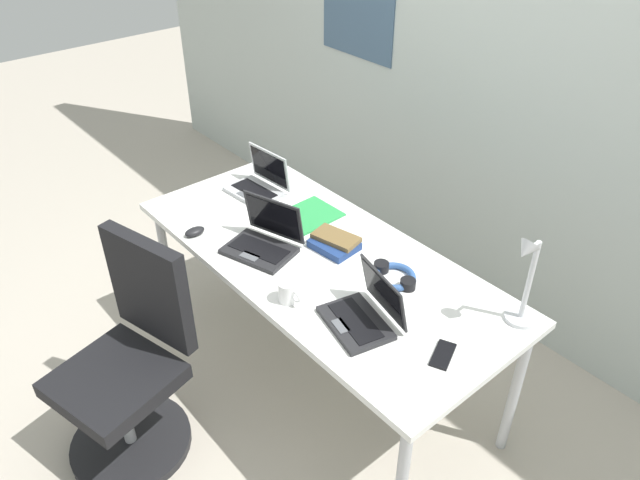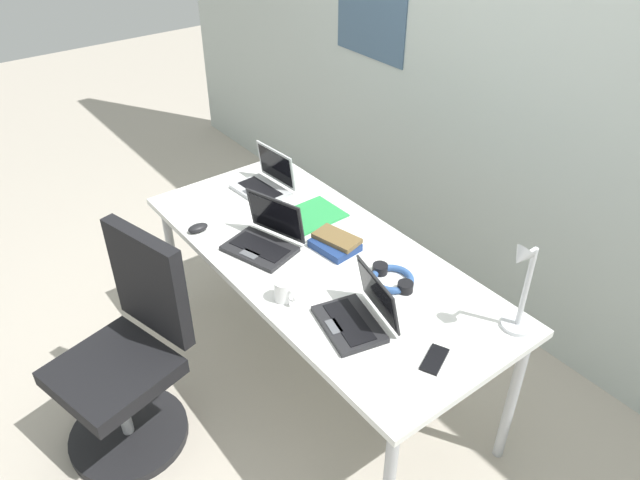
{
  "view_description": "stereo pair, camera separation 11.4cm",
  "coord_description": "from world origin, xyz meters",
  "px_view_note": "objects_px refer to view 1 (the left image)",
  "views": [
    {
      "loc": [
        1.62,
        -1.37,
        2.29
      ],
      "look_at": [
        0.0,
        0.0,
        0.82
      ],
      "focal_mm": 34.09,
      "sensor_mm": 36.0,
      "label": 1
    },
    {
      "loc": [
        1.69,
        -1.28,
        2.29
      ],
      "look_at": [
        0.0,
        0.0,
        0.82
      ],
      "focal_mm": 34.09,
      "sensor_mm": 36.0,
      "label": 2
    }
  ],
  "objects_px": {
    "paper_folder_near_lamp": "(306,217)",
    "coffee_mug": "(288,292)",
    "laptop_far_corner": "(264,240)",
    "book_stack": "(335,243)",
    "laptop_near_mouse": "(259,184)",
    "desk_lamp": "(525,282)",
    "headphones": "(394,276)",
    "laptop_near_lamp": "(364,313)",
    "cell_phone": "(443,355)",
    "office_chair": "(131,371)",
    "computer_mouse": "(195,232)"
  },
  "relations": [
    {
      "from": "laptop_far_corner",
      "to": "cell_phone",
      "type": "bearing_deg",
      "value": 5.87
    },
    {
      "from": "book_stack",
      "to": "coffee_mug",
      "type": "distance_m",
      "value": 0.41
    },
    {
      "from": "laptop_far_corner",
      "to": "laptop_near_mouse",
      "type": "relative_size",
      "value": 1.21
    },
    {
      "from": "laptop_near_lamp",
      "to": "coffee_mug",
      "type": "bearing_deg",
      "value": -153.71
    },
    {
      "from": "book_stack",
      "to": "paper_folder_near_lamp",
      "type": "distance_m",
      "value": 0.28
    },
    {
      "from": "laptop_far_corner",
      "to": "cell_phone",
      "type": "xyz_separation_m",
      "value": [
        0.93,
        0.1,
        -0.04
      ]
    },
    {
      "from": "laptop_near_lamp",
      "to": "computer_mouse",
      "type": "bearing_deg",
      "value": -168.95
    },
    {
      "from": "laptop_near_mouse",
      "to": "paper_folder_near_lamp",
      "type": "relative_size",
      "value": 0.94
    },
    {
      "from": "desk_lamp",
      "to": "headphones",
      "type": "height_order",
      "value": "desk_lamp"
    },
    {
      "from": "office_chair",
      "to": "desk_lamp",
      "type": "bearing_deg",
      "value": 46.7
    },
    {
      "from": "laptop_near_lamp",
      "to": "laptop_near_mouse",
      "type": "xyz_separation_m",
      "value": [
        -1.04,
        0.27,
        0.0
      ]
    },
    {
      "from": "laptop_near_lamp",
      "to": "laptop_near_mouse",
      "type": "bearing_deg",
      "value": 165.47
    },
    {
      "from": "computer_mouse",
      "to": "book_stack",
      "type": "relative_size",
      "value": 0.43
    },
    {
      "from": "paper_folder_near_lamp",
      "to": "desk_lamp",
      "type": "bearing_deg",
      "value": 6.91
    },
    {
      "from": "desk_lamp",
      "to": "cell_phone",
      "type": "height_order",
      "value": "desk_lamp"
    },
    {
      "from": "laptop_far_corner",
      "to": "laptop_near_mouse",
      "type": "bearing_deg",
      "value": 146.71
    },
    {
      "from": "laptop_far_corner",
      "to": "computer_mouse",
      "type": "relative_size",
      "value": 3.66
    },
    {
      "from": "book_stack",
      "to": "paper_folder_near_lamp",
      "type": "bearing_deg",
      "value": 168.06
    },
    {
      "from": "desk_lamp",
      "to": "book_stack",
      "type": "height_order",
      "value": "desk_lamp"
    },
    {
      "from": "laptop_far_corner",
      "to": "office_chair",
      "type": "height_order",
      "value": "office_chair"
    },
    {
      "from": "paper_folder_near_lamp",
      "to": "coffee_mug",
      "type": "height_order",
      "value": "coffee_mug"
    },
    {
      "from": "book_stack",
      "to": "office_chair",
      "type": "distance_m",
      "value": 1.02
    },
    {
      "from": "laptop_far_corner",
      "to": "computer_mouse",
      "type": "height_order",
      "value": "laptop_far_corner"
    },
    {
      "from": "computer_mouse",
      "to": "cell_phone",
      "type": "distance_m",
      "value": 1.25
    },
    {
      "from": "laptop_far_corner",
      "to": "book_stack",
      "type": "bearing_deg",
      "value": 51.03
    },
    {
      "from": "desk_lamp",
      "to": "paper_folder_near_lamp",
      "type": "relative_size",
      "value": 1.29
    },
    {
      "from": "cell_phone",
      "to": "book_stack",
      "type": "distance_m",
      "value": 0.75
    },
    {
      "from": "laptop_near_lamp",
      "to": "headphones",
      "type": "bearing_deg",
      "value": 111.07
    },
    {
      "from": "laptop_near_lamp",
      "to": "laptop_far_corner",
      "type": "distance_m",
      "value": 0.63
    },
    {
      "from": "laptop_near_mouse",
      "to": "paper_folder_near_lamp",
      "type": "bearing_deg",
      "value": 4.3
    },
    {
      "from": "laptop_near_mouse",
      "to": "laptop_near_lamp",
      "type": "bearing_deg",
      "value": -14.53
    },
    {
      "from": "computer_mouse",
      "to": "cell_phone",
      "type": "relative_size",
      "value": 0.71
    },
    {
      "from": "laptop_near_mouse",
      "to": "headphones",
      "type": "height_order",
      "value": "laptop_near_mouse"
    },
    {
      "from": "cell_phone",
      "to": "paper_folder_near_lamp",
      "type": "xyz_separation_m",
      "value": [
        -1.01,
        0.2,
        -0.0
      ]
    },
    {
      "from": "book_stack",
      "to": "cell_phone",
      "type": "bearing_deg",
      "value": -11.25
    },
    {
      "from": "laptop_near_mouse",
      "to": "paper_folder_near_lamp",
      "type": "height_order",
      "value": "laptop_near_mouse"
    },
    {
      "from": "laptop_near_lamp",
      "to": "cell_phone",
      "type": "bearing_deg",
      "value": 16.61
    },
    {
      "from": "book_stack",
      "to": "laptop_near_lamp",
      "type": "bearing_deg",
      "value": -28.99
    },
    {
      "from": "laptop_near_mouse",
      "to": "book_stack",
      "type": "xyz_separation_m",
      "value": [
        0.61,
        -0.03,
        -0.02
      ]
    },
    {
      "from": "laptop_near_lamp",
      "to": "laptop_far_corner",
      "type": "relative_size",
      "value": 0.92
    },
    {
      "from": "laptop_near_mouse",
      "to": "paper_folder_near_lamp",
      "type": "distance_m",
      "value": 0.34
    },
    {
      "from": "laptop_far_corner",
      "to": "coffee_mug",
      "type": "bearing_deg",
      "value": -21.08
    },
    {
      "from": "paper_folder_near_lamp",
      "to": "coffee_mug",
      "type": "relative_size",
      "value": 2.74
    },
    {
      "from": "paper_folder_near_lamp",
      "to": "office_chair",
      "type": "xyz_separation_m",
      "value": [
        0.03,
        -0.97,
        -0.35
      ]
    },
    {
      "from": "computer_mouse",
      "to": "coffee_mug",
      "type": "height_order",
      "value": "coffee_mug"
    },
    {
      "from": "paper_folder_near_lamp",
      "to": "office_chair",
      "type": "bearing_deg",
      "value": -88.01
    },
    {
      "from": "laptop_near_lamp",
      "to": "book_stack",
      "type": "height_order",
      "value": "laptop_near_lamp"
    },
    {
      "from": "laptop_far_corner",
      "to": "paper_folder_near_lamp",
      "type": "xyz_separation_m",
      "value": [
        -0.08,
        0.3,
        -0.04
      ]
    },
    {
      "from": "computer_mouse",
      "to": "coffee_mug",
      "type": "bearing_deg",
      "value": 5.54
    },
    {
      "from": "laptop_near_mouse",
      "to": "computer_mouse",
      "type": "relative_size",
      "value": 3.03
    }
  ]
}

